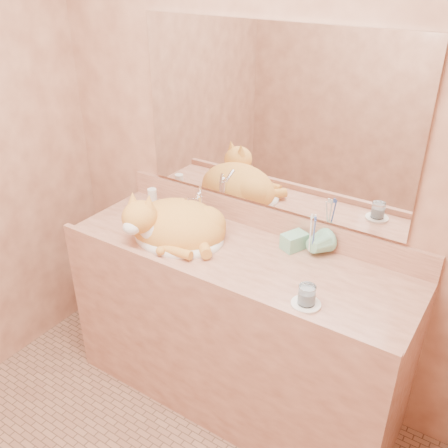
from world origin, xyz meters
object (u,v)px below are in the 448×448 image
Objects in this scene: cat at (173,223)px; soap_dispenser at (285,236)px; water_glass at (307,295)px; sink_basin at (178,224)px; vanity_counter at (235,329)px; toothbrush_cup at (311,247)px.

cat is 2.74× the size of soap_dispenser.
sink_basin is at bearing 168.77° from water_glass.
sink_basin is at bearing -138.55° from soap_dispenser.
vanity_counter is 0.60m from cat.
soap_dispenser is 2.13× the size of water_glass.
cat reaches higher than vanity_counter.
sink_basin is 5.63× the size of water_glass.
soap_dispenser is (0.47, 0.15, 0.01)m from sink_basin.
vanity_counter is 20.55× the size of water_glass.
water_glass is at bearing -27.00° from soap_dispenser.
soap_dispenser is at bearing 129.54° from water_glass.
toothbrush_cup is at bearing 28.55° from vanity_counter.
toothbrush_cup is at bearing 112.02° from water_glass.
cat is 5.84× the size of water_glass.
sink_basin is (-0.30, -0.02, 0.49)m from vanity_counter.
soap_dispenser is 0.39m from water_glass.
cat is at bearing -162.29° from toothbrush_cup.
toothbrush_cup reaches higher than water_glass.
vanity_counter is 14.36× the size of toothbrush_cup.
sink_basin is 2.64× the size of soap_dispenser.
water_glass is at bearing -5.41° from sink_basin.
toothbrush_cup is (0.12, 0.02, -0.03)m from soap_dispenser.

